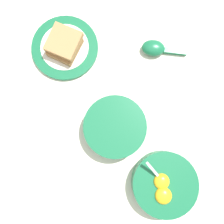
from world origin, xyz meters
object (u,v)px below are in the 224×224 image
congee_bowl (115,127)px  toast_plate (65,48)px  toast_sandwich (64,44)px  egg_bowl (164,184)px  soup_spoon (156,48)px

congee_bowl → toast_plate: bearing=124.1°
toast_sandwich → toast_plate: bearing=163.0°
egg_bowl → toast_plate: size_ratio=0.87×
egg_bowl → soup_spoon: (-0.02, 0.39, -0.01)m
egg_bowl → toast_plate: 0.49m
egg_bowl → congee_bowl: egg_bowl is taller
soup_spoon → congee_bowl: 0.27m
congee_bowl → egg_bowl: bearing=-47.1°
egg_bowl → toast_sandwich: egg_bowl is taller
toast_sandwich → congee_bowl: same height
toast_plate → soup_spoon: soup_spoon is taller
egg_bowl → congee_bowl: bearing=132.9°
egg_bowl → soup_spoon: egg_bowl is taller
toast_plate → toast_sandwich: toast_sandwich is taller
toast_plate → soup_spoon: size_ratio=1.45×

